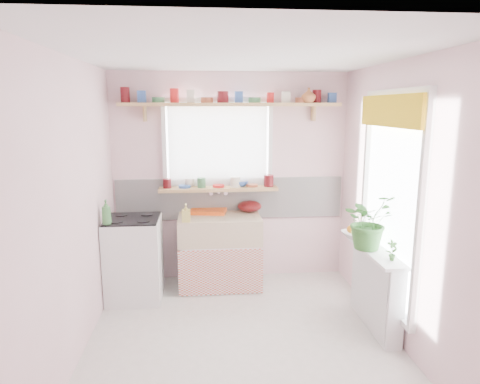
{
  "coord_description": "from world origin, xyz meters",
  "views": [
    {
      "loc": [
        -0.34,
        -3.5,
        2.1
      ],
      "look_at": [
        0.02,
        0.55,
        1.28
      ],
      "focal_mm": 32.0,
      "sensor_mm": 36.0,
      "label": 1
    }
  ],
  "objects": [
    {
      "name": "shelf_crockery",
      "position": [
        0.0,
        1.47,
        2.2
      ],
      "size": [
        2.47,
        0.11,
        0.12
      ],
      "color": "#590F14",
      "rests_on": "pine_shelf"
    },
    {
      "name": "sill_cup",
      "position": [
        -0.49,
        1.54,
        1.21
      ],
      "size": [
        0.16,
        0.16,
        0.1
      ],
      "primitive_type": "imported",
      "rotation": [
        0.0,
        0.0,
        0.4
      ],
      "color": "silver",
      "rests_on": "windowsill"
    },
    {
      "name": "soap_bottle_sink",
      "position": [
        -0.53,
        1.1,
        0.95
      ],
      "size": [
        0.09,
        0.09,
        0.2
      ],
      "primitive_type": "imported",
      "rotation": [
        0.0,
        0.0,
        -0.02
      ],
      "color": "#D1C35D",
      "rests_on": "sink_unit"
    },
    {
      "name": "fruit",
      "position": [
        1.22,
        0.58,
        0.87
      ],
      "size": [
        0.2,
        0.14,
        0.1
      ],
      "color": "orange",
      "rests_on": "fruit_bowl"
    },
    {
      "name": "cooker_bottle",
      "position": [
        -1.32,
        0.83,
        1.04
      ],
      "size": [
        0.1,
        0.1,
        0.25
      ],
      "primitive_type": "imported",
      "rotation": [
        0.0,
        0.0,
        0.02
      ],
      "color": "#428544",
      "rests_on": "cooker"
    },
    {
      "name": "dish_tray",
      "position": [
        -0.27,
        1.5,
        0.87
      ],
      "size": [
        0.47,
        0.39,
        0.04
      ],
      "primitive_type": "cube",
      "rotation": [
        0.0,
        0.0,
        -0.18
      ],
      "color": "#F45715",
      "rests_on": "sink_unit"
    },
    {
      "name": "sill_bowl",
      "position": [
        0.11,
        1.54,
        1.19
      ],
      "size": [
        0.27,
        0.27,
        0.07
      ],
      "primitive_type": "imported",
      "rotation": [
        0.0,
        0.0,
        -0.35
      ],
      "color": "#3860B8",
      "rests_on": "windowsill"
    },
    {
      "name": "jade_plant",
      "position": [
        1.21,
        0.26,
        1.04
      ],
      "size": [
        0.6,
        0.57,
        0.54
      ],
      "primitive_type": "imported",
      "rotation": [
        0.0,
        0.0,
        0.38
      ],
      "color": "#346F2C",
      "rests_on": "radiator_ledge"
    },
    {
      "name": "shelf_vase",
      "position": [
        0.89,
        1.41,
        2.22
      ],
      "size": [
        0.17,
        0.17,
        0.17
      ],
      "primitive_type": "imported",
      "rotation": [
        0.0,
        0.0,
        -0.07
      ],
      "color": "#AC6435",
      "rests_on": "pine_shelf"
    },
    {
      "name": "windowsill",
      "position": [
        -0.15,
        1.48,
        1.14
      ],
      "size": [
        1.4,
        0.22,
        0.04
      ],
      "primitive_type": "cube",
      "color": "tan",
      "rests_on": "room"
    },
    {
      "name": "sill_crockery",
      "position": [
        -0.17,
        1.48,
        1.22
      ],
      "size": [
        1.35,
        0.11,
        0.12
      ],
      "color": "#590F14",
      "rests_on": "windowsill"
    },
    {
      "name": "room",
      "position": [
        0.66,
        0.86,
        1.37
      ],
      "size": [
        3.2,
        3.2,
        3.2
      ],
      "color": "silver",
      "rests_on": "ground"
    },
    {
      "name": "pine_shelf",
      "position": [
        0.0,
        1.47,
        2.12
      ],
      "size": [
        2.52,
        0.24,
        0.04
      ],
      "primitive_type": "cube",
      "color": "tan",
      "rests_on": "room"
    },
    {
      "name": "fruit_bowl",
      "position": [
        1.21,
        0.57,
        0.81
      ],
      "size": [
        0.32,
        0.32,
        0.07
      ],
      "primitive_type": "imported",
      "rotation": [
        0.0,
        0.0,
        0.19
      ],
      "color": "silver",
      "rests_on": "radiator_ledge"
    },
    {
      "name": "herb_pot",
      "position": [
        1.3,
        -0.08,
        0.87
      ],
      "size": [
        0.11,
        0.08,
        0.19
      ],
      "primitive_type": "imported",
      "rotation": [
        0.0,
        0.0,
        0.12
      ],
      "color": "#315E25",
      "rests_on": "radiator_ledge"
    },
    {
      "name": "radiator_ledge",
      "position": [
        1.3,
        0.2,
        0.4
      ],
      "size": [
        0.22,
        0.95,
        0.78
      ],
      "color": "white",
      "rests_on": "ground"
    },
    {
      "name": "sink_unit",
      "position": [
        -0.15,
        1.29,
        0.43
      ],
      "size": [
        0.95,
        0.65,
        1.11
      ],
      "color": "white",
      "rests_on": "ground"
    },
    {
      "name": "colander",
      "position": [
        0.22,
        1.5,
        0.92
      ],
      "size": [
        0.35,
        0.35,
        0.13
      ],
      "primitive_type": "ellipsoid",
      "rotation": [
        0.0,
        0.0,
        -0.26
      ],
      "color": "#560E10",
      "rests_on": "sink_unit"
    },
    {
      "name": "cooker",
      "position": [
        -1.1,
        1.05,
        0.46
      ],
      "size": [
        0.58,
        0.58,
        0.93
      ],
      "color": "white",
      "rests_on": "ground"
    }
  ]
}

